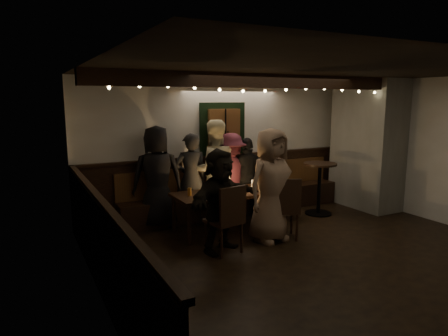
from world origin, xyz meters
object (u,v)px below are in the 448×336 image
chair_end (284,194)px  person_c (214,171)px  person_g (271,185)px  person_b (191,179)px  high_top (319,182)px  chair_near_left (228,216)px  person_f (220,200)px  person_d (231,175)px  person_a (157,177)px  dining_table (229,195)px  person_e (248,177)px  chair_near_right (285,205)px

chair_end → person_c: size_ratio=0.45×
person_g → chair_end: bearing=34.0°
person_b → high_top: bearing=-179.9°
chair_end → high_top: size_ratio=0.83×
high_top → chair_near_left: bearing=-158.7°
high_top → person_c: 2.08m
person_b → person_f: size_ratio=1.07×
person_b → person_d: size_ratio=1.02×
chair_near_left → person_c: size_ratio=0.55×
person_b → person_d: person_b is taller
person_a → person_b: bearing=-169.4°
person_f → dining_table: bearing=29.9°
person_c → person_d: size_ratio=1.16×
dining_table → person_d: person_d is taller
person_c → person_e: (0.69, -0.05, -0.18)m
dining_table → chair_near_right: chair_near_right is taller
person_b → person_f: bearing=98.8°
chair_near_left → person_f: bearing=104.0°
chair_end → person_e: size_ratio=0.55×
high_top → person_c: person_c is taller
chair_near_right → person_g: person_g is taller
high_top → person_d: bearing=157.4°
chair_near_left → person_d: 1.91m
chair_near_right → person_g: size_ratio=0.56×
person_a → person_g: size_ratio=1.00×
person_a → person_c: person_c is taller
person_c → person_e: size_ratio=1.23×
chair_end → person_a: 2.35m
dining_table → chair_near_right: 0.98m
person_c → person_g: (0.30, -1.41, -0.04)m
person_b → person_g: person_g is taller
dining_table → chair_end: size_ratio=2.28×
person_f → person_g: bearing=-21.9°
chair_near_left → person_g: size_ratio=0.57×
chair_near_left → person_e: 1.99m
person_b → chair_near_right: bearing=137.3°
person_g → dining_table: bearing=104.9°
person_e → person_f: 1.89m
dining_table → person_a: size_ratio=1.07×
person_c → person_g: bearing=113.5°
chair_near_right → person_e: bearing=83.1°
chair_near_left → person_f: person_f is taller
chair_near_right → person_b: 1.81m
chair_near_left → chair_end: (1.74, 1.06, -0.10)m
person_a → chair_end: bearing=178.9°
person_a → person_b: 0.62m
high_top → person_a: size_ratio=0.57×
chair_near_left → person_d: size_ratio=0.64×
dining_table → person_c: person_c is taller
chair_near_right → person_f: size_ratio=0.66×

